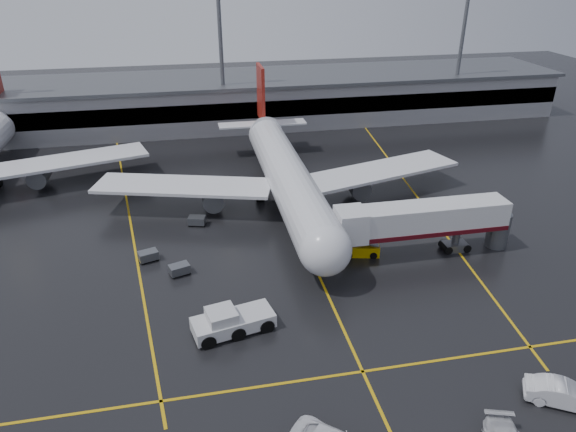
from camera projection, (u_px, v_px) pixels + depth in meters
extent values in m
plane|color=black|center=(302.00, 238.00, 60.09)|extent=(220.00, 220.00, 0.00)
cube|color=gold|center=(302.00, 238.00, 60.08)|extent=(0.25, 90.00, 0.02)
cube|color=gold|center=(363.00, 372.00, 40.83)|extent=(60.00, 0.25, 0.02)
cube|color=gold|center=(129.00, 215.00, 65.34)|extent=(9.99, 69.35, 0.02)
cube|color=gold|center=(412.00, 191.00, 71.98)|extent=(7.57, 69.64, 0.02)
cube|color=gray|center=(248.00, 101.00, 100.29)|extent=(120.00, 18.00, 8.00)
cube|color=black|center=(254.00, 110.00, 92.36)|extent=(120.00, 0.40, 3.00)
cube|color=#595B60|center=(247.00, 78.00, 98.35)|extent=(122.00, 19.00, 0.60)
cylinder|color=#595B60|center=(222.00, 62.00, 90.33)|extent=(0.70, 0.70, 25.00)
cylinder|color=#595B60|center=(460.00, 53.00, 98.18)|extent=(0.70, 0.70, 25.00)
cylinder|color=silver|center=(288.00, 178.00, 65.19)|extent=(5.20, 36.00, 5.20)
sphere|color=silver|center=(325.00, 249.00, 49.44)|extent=(5.20, 5.20, 5.20)
cone|color=silver|center=(262.00, 125.00, 83.30)|extent=(4.94, 8.00, 4.94)
cube|color=maroon|center=(261.00, 93.00, 81.96)|extent=(0.50, 5.50, 8.50)
cube|color=silver|center=(262.00, 124.00, 83.21)|extent=(14.00, 3.00, 0.25)
cube|color=silver|center=(183.00, 186.00, 65.04)|extent=(22.80, 11.83, 0.40)
cube|color=silver|center=(380.00, 170.00, 69.57)|extent=(22.80, 11.83, 0.40)
cylinder|color=#595B60|center=(213.00, 197.00, 65.40)|extent=(2.60, 4.50, 2.60)
cylinder|color=#595B60|center=(357.00, 185.00, 68.72)|extent=(2.60, 4.50, 2.60)
cylinder|color=#595B60|center=(317.00, 262.00, 53.51)|extent=(0.56, 0.56, 2.00)
cylinder|color=#595B60|center=(260.00, 194.00, 68.70)|extent=(0.56, 0.56, 2.00)
cylinder|color=#595B60|center=(307.00, 190.00, 69.82)|extent=(0.56, 0.56, 2.00)
cylinder|color=black|center=(316.00, 266.00, 53.76)|extent=(0.40, 1.10, 1.10)
cylinder|color=black|center=(260.00, 197.00, 68.91)|extent=(1.00, 1.40, 1.40)
cylinder|color=black|center=(307.00, 193.00, 70.02)|extent=(1.00, 1.40, 1.40)
cone|color=silver|center=(2.00, 119.00, 86.47)|extent=(4.94, 8.00, 4.94)
cube|color=silver|center=(2.00, 118.00, 86.38)|extent=(14.00, 3.00, 0.25)
cube|color=silver|center=(66.00, 161.00, 72.74)|extent=(22.80, 11.83, 0.40)
cylinder|color=#595B60|center=(40.00, 175.00, 71.89)|extent=(2.60, 4.50, 2.60)
cube|color=silver|center=(425.00, 218.00, 54.95)|extent=(18.00, 3.20, 3.00)
cube|color=#47070F|center=(424.00, 228.00, 55.53)|extent=(18.00, 3.30, 0.50)
cube|color=silver|center=(351.00, 225.00, 53.52)|extent=(3.00, 3.40, 3.30)
cylinder|color=#595B60|center=(456.00, 238.00, 56.95)|extent=(0.80, 0.80, 3.00)
cube|color=#595B60|center=(455.00, 246.00, 57.43)|extent=(2.60, 1.60, 0.90)
cylinder|color=#595B60|center=(498.00, 230.00, 57.60)|extent=(2.40, 2.40, 4.00)
cylinder|color=black|center=(445.00, 247.00, 57.24)|extent=(0.90, 1.80, 0.90)
cylinder|color=black|center=(464.00, 245.00, 57.62)|extent=(0.90, 1.80, 0.90)
cube|color=silver|center=(233.00, 322.00, 44.89)|extent=(7.46, 4.24, 1.20)
cube|color=silver|center=(221.00, 316.00, 44.08)|extent=(2.87, 2.87, 1.00)
cube|color=black|center=(221.00, 316.00, 44.08)|extent=(2.58, 2.58, 0.90)
cylinder|color=black|center=(204.00, 333.00, 44.12)|extent=(1.92, 3.22, 1.30)
cylinder|color=black|center=(233.00, 325.00, 45.05)|extent=(1.92, 3.22, 1.30)
cylinder|color=black|center=(262.00, 318.00, 45.98)|extent=(1.92, 3.22, 1.30)
cube|color=#D4A902|center=(361.00, 249.00, 56.50)|extent=(4.24, 2.50, 1.21)
cube|color=#595B60|center=(361.00, 240.00, 55.97)|extent=(3.95, 1.82, 1.38)
cylinder|color=black|center=(348.00, 251.00, 56.65)|extent=(1.17, 2.00, 0.77)
cylinder|color=black|center=(373.00, 252.00, 56.59)|extent=(1.17, 2.00, 0.77)
imported|color=silver|center=(564.00, 394.00, 37.57)|extent=(5.64, 4.32, 1.78)
cube|color=#595B60|center=(179.00, 269.00, 52.95)|extent=(2.31, 1.87, 0.90)
cylinder|color=black|center=(174.00, 277.00, 52.42)|extent=(0.40, 0.20, 0.40)
cylinder|color=black|center=(189.00, 273.00, 53.13)|extent=(0.40, 0.20, 0.40)
cylinder|color=black|center=(171.00, 273.00, 53.19)|extent=(0.40, 0.20, 0.40)
cylinder|color=black|center=(186.00, 268.00, 53.90)|extent=(0.40, 0.20, 0.40)
cube|color=#595B60|center=(148.00, 255.00, 55.32)|extent=(2.31, 1.86, 0.90)
cylinder|color=black|center=(143.00, 263.00, 54.80)|extent=(0.40, 0.20, 0.40)
cylinder|color=black|center=(157.00, 259.00, 55.50)|extent=(0.40, 0.20, 0.40)
cylinder|color=black|center=(140.00, 259.00, 55.57)|extent=(0.40, 0.20, 0.40)
cylinder|color=black|center=(155.00, 255.00, 56.27)|extent=(0.40, 0.20, 0.40)
cube|color=#595B60|center=(197.00, 220.00, 62.62)|extent=(2.27, 1.79, 0.90)
cylinder|color=black|center=(190.00, 225.00, 62.44)|extent=(0.40, 0.20, 0.40)
cylinder|color=black|center=(203.00, 226.00, 62.34)|extent=(0.40, 0.20, 0.40)
cylinder|color=black|center=(192.00, 221.00, 63.33)|extent=(0.40, 0.20, 0.40)
cylinder|color=black|center=(205.00, 222.00, 63.23)|extent=(0.40, 0.20, 0.40)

